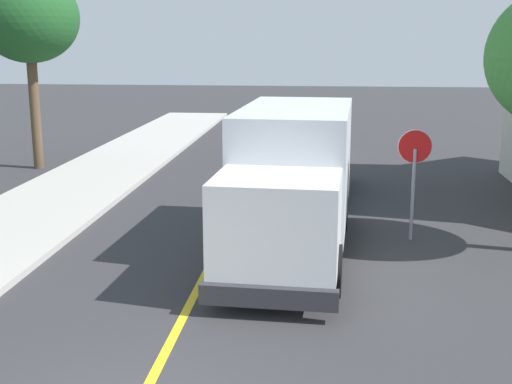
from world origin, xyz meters
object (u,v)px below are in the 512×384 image
Objects in this scene: box_truck at (292,175)px; parked_car_mid at (317,138)px; street_tree_down_block at (28,18)px; parked_car_near at (317,167)px; stop_sign at (414,163)px.

box_truck is 12.31m from parked_car_mid.
parked_car_mid is 0.63× the size of street_tree_down_block.
parked_car_mid is (0.39, 12.27, -0.97)m from box_truck.
parked_car_near is 11.64m from street_tree_down_block.
street_tree_down_block is at bearing 137.38° from box_truck.
parked_car_near is 5.44m from stop_sign.
parked_car_mid is at bearing 90.92° from parked_car_near.
parked_car_near and parked_car_mid have the same top height.
parked_car_mid is at bearing 102.30° from stop_sign.
parked_car_mid is at bearing 88.19° from box_truck.
parked_car_mid is 11.35m from stop_sign.
box_truck reaches higher than parked_car_mid.
parked_car_near is at bearing 85.39° from box_truck.
parked_car_near is at bearing -16.10° from street_tree_down_block.
parked_car_near is at bearing 115.59° from stop_sign.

